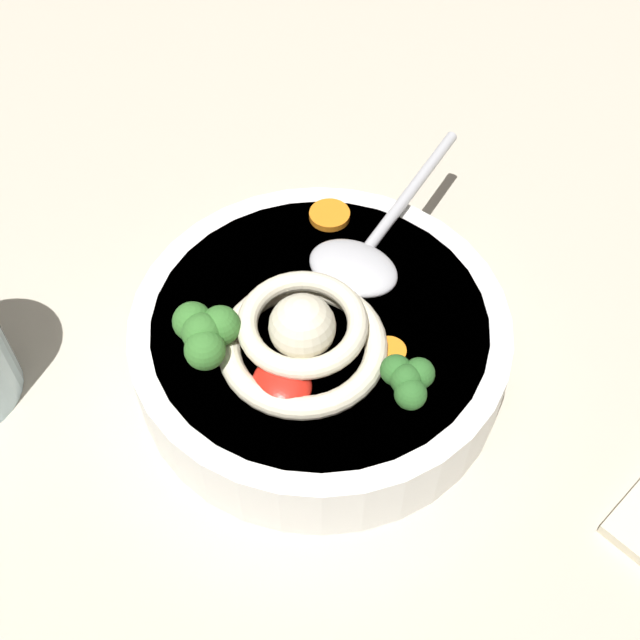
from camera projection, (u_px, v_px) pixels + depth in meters
The scene contains 9 objects.
table_slab at pixel (326, 329), 58.58cm from camera, with size 132.87×132.87×3.73cm, color #BCB29E.
soup_bowl at pixel (320, 343), 52.32cm from camera, with size 23.89×23.89×5.02cm.
noodle_pile at pixel (303, 335), 47.93cm from camera, with size 11.18×10.96×4.49cm.
soup_spoon at pixel (364, 254), 52.71cm from camera, with size 10.42×17.00×1.60cm.
chili_sauce_dollop at pixel (282, 384), 46.51cm from camera, with size 3.71×3.34×1.67cm, color red.
broccoli_floret_far at pixel (205, 333), 46.91cm from camera, with size 4.66×4.01×3.68cm.
broccoli_floret_near_spoon at pixel (408, 380), 45.56cm from camera, with size 3.60×3.10×2.84cm.
carrot_slice_front at pixel (389, 353), 48.55cm from camera, with size 2.08×2.08×0.56cm, color orange.
carrot_slice_rear at pixel (330, 215), 55.67cm from camera, with size 2.81×2.81×0.48cm, color orange.
Camera 1 is at (-28.95, 20.21, 48.62)cm, focal length 45.65 mm.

